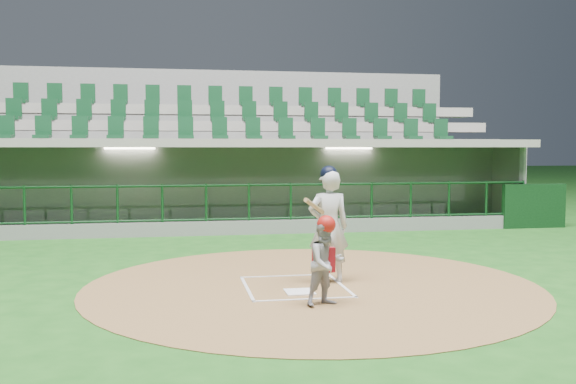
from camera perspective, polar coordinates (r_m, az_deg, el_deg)
name	(u,v)px	position (r m, az deg, el deg)	size (l,w,h in m)	color
ground	(291,284)	(10.45, 0.29, -8.14)	(120.00, 120.00, 0.00)	#184E16
dirt_circle	(312,285)	(10.32, 2.15, -8.27)	(7.20, 7.20, 0.01)	brown
home_plate	(300,292)	(9.78, 1.04, -8.87)	(0.43, 0.43, 0.02)	white
batter_box_chalk	(295,287)	(10.16, 0.60, -8.40)	(1.55, 1.80, 0.01)	silver
dugout_structure	(245,191)	(18.01, -3.81, 0.06)	(16.40, 3.70, 3.00)	slate
seating_deck	(232,171)	(21.05, -5.04, 1.88)	(17.00, 6.72, 5.15)	slate
batter	(329,224)	(10.37, 3.62, -2.89)	(0.87, 0.87, 1.89)	silver
catcher	(326,261)	(8.91, 3.40, -6.15)	(0.70, 0.63, 1.25)	#99999F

